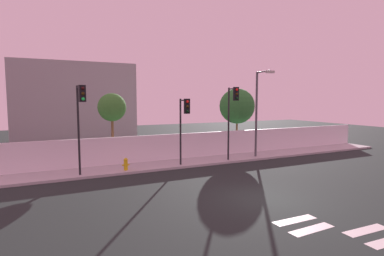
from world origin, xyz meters
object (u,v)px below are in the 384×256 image
roadside_tree_leftmost (112,108)px  roadside_tree_midleft (237,106)px  traffic_light_right (80,111)px  fire_hydrant (126,164)px  traffic_light_center (184,117)px  traffic_light_left (232,108)px  street_lamp_curbside (258,106)px

roadside_tree_leftmost → roadside_tree_midleft: bearing=0.0°
traffic_light_right → roadside_tree_midleft: size_ratio=0.94×
fire_hydrant → roadside_tree_midleft: (10.41, 3.54, 3.29)m
traffic_light_center → fire_hydrant: traffic_light_center is taller
traffic_light_left → roadside_tree_midleft: roadside_tree_midleft is taller
traffic_light_center → roadside_tree_midleft: size_ratio=0.81×
fire_hydrant → traffic_light_left: bearing=-4.2°
street_lamp_curbside → roadside_tree_midleft: bearing=80.4°
street_lamp_curbside → fire_hydrant: bearing=179.5°
traffic_light_left → street_lamp_curbside: bearing=9.9°
street_lamp_curbside → fire_hydrant: 10.36m
traffic_light_left → roadside_tree_midleft: (3.16, 4.07, 0.01)m
traffic_light_center → street_lamp_curbside: size_ratio=0.69×
traffic_light_center → traffic_light_right: 6.05m
fire_hydrant → street_lamp_curbside: bearing=-0.5°
roadside_tree_leftmost → roadside_tree_midleft: size_ratio=0.91×
street_lamp_curbside → traffic_light_right: bearing=-178.3°
street_lamp_curbside → fire_hydrant: (-9.80, 0.08, -3.35)m
fire_hydrant → roadside_tree_midleft: 11.48m
street_lamp_curbside → roadside_tree_midleft: 3.67m
traffic_light_right → roadside_tree_leftmost: 4.69m
roadside_tree_midleft → traffic_light_center: bearing=-147.8°
traffic_light_center → roadside_tree_leftmost: roadside_tree_leftmost is taller
traffic_light_center → roadside_tree_leftmost: 5.64m
traffic_light_center → roadside_tree_midleft: bearing=32.2°
traffic_light_right → fire_hydrant: bearing=9.9°
traffic_light_right → fire_hydrant: traffic_light_right is taller
traffic_light_right → street_lamp_curbside: bearing=1.7°
traffic_light_left → fire_hydrant: (-7.25, 0.53, -3.28)m
traffic_light_left → roadside_tree_leftmost: (-7.30, 4.07, 0.00)m
traffic_light_center → street_lamp_curbside: 6.37m
traffic_light_right → traffic_light_center: bearing=-3.6°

